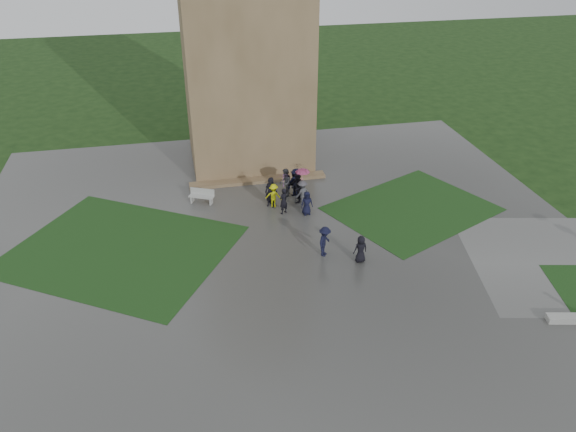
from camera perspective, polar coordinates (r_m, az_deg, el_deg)
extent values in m
plane|color=black|center=(28.24, 0.40, -5.85)|extent=(120.00, 120.00, 0.00)
cube|color=#373734|center=(29.85, -0.41, -3.65)|extent=(34.00, 34.00, 0.02)
cube|color=black|center=(31.32, -16.62, -3.26)|extent=(14.10, 13.46, 0.01)
cube|color=black|center=(34.67, 12.48, 0.71)|extent=(11.12, 10.15, 0.01)
cube|color=brown|center=(38.49, -4.53, 18.49)|extent=(8.00, 8.00, 18.00)
cube|color=brown|center=(37.17, -3.06, 3.66)|extent=(9.00, 0.80, 0.22)
cube|color=#A1A19D|center=(34.71, -8.79, 1.97)|extent=(1.59, 1.06, 0.06)
cube|color=#A1A19D|center=(35.04, -9.71, 1.73)|extent=(0.24, 0.41, 0.43)
cube|color=#A1A19D|center=(34.62, -7.81, 1.53)|extent=(0.24, 0.41, 0.43)
cube|color=#A1A19D|center=(34.79, -8.69, 2.48)|extent=(1.42, 0.68, 0.41)
imported|color=black|center=(34.23, 0.92, 2.89)|extent=(0.81, 1.06, 1.93)
imported|color=black|center=(35.05, 0.82, 3.46)|extent=(1.31, 0.97, 1.81)
imported|color=black|center=(35.20, 0.73, 3.49)|extent=(1.29, 1.66, 1.71)
imported|color=#434349|center=(34.97, -0.26, 3.41)|extent=(0.72, 0.99, 1.83)
imported|color=black|center=(34.23, -1.71, 2.67)|extent=(0.98, 1.15, 1.70)
imported|color=black|center=(33.73, -1.78, 2.40)|extent=(0.82, 0.74, 1.87)
imported|color=#C2C70B|center=(33.78, -1.49, 2.10)|extent=(1.09, 0.79, 1.51)
imported|color=black|center=(33.02, -0.46, 1.54)|extent=(0.71, 0.66, 1.64)
imported|color=black|center=(32.98, 1.92, 1.33)|extent=(0.77, 0.57, 1.47)
imported|color=#434349|center=(33.96, 1.46, 2.37)|extent=(1.18, 0.99, 1.63)
imported|color=#D75896|center=(33.41, 1.49, 4.28)|extent=(0.83, 0.83, 0.73)
imported|color=purple|center=(32.41, -0.47, 3.60)|extent=(0.89, 0.89, 0.82)
imported|color=black|center=(33.74, 0.93, 4.60)|extent=(0.98, 0.98, 0.90)
imported|color=black|center=(29.18, 3.75, -2.59)|extent=(1.08, 1.21, 1.68)
imported|color=black|center=(28.92, 7.39, -3.35)|extent=(0.78, 0.58, 1.49)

